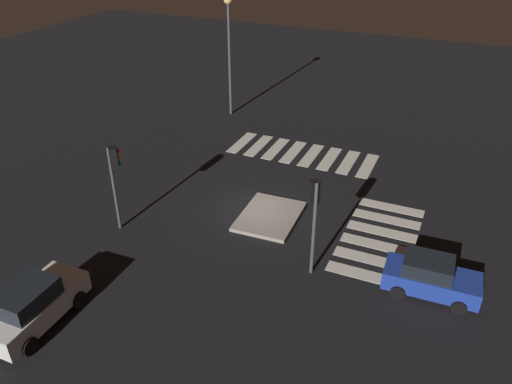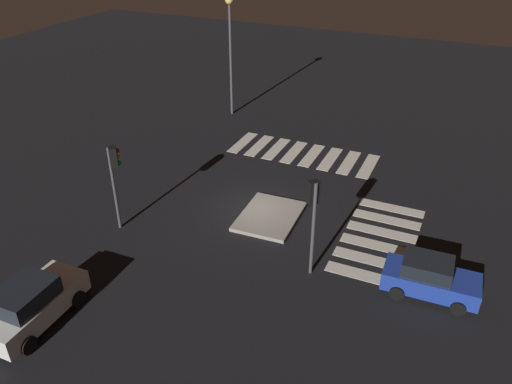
{
  "view_description": "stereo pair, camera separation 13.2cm",
  "coord_description": "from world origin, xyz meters",
  "px_view_note": "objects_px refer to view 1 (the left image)",
  "views": [
    {
      "loc": [
        -19.7,
        -8.68,
        13.48
      ],
      "look_at": [
        0.0,
        0.0,
        1.0
      ],
      "focal_mm": 35.69,
      "sensor_mm": 36.0,
      "label": 1
    },
    {
      "loc": [
        -19.65,
        -8.8,
        13.48
      ],
      "look_at": [
        0.0,
        0.0,
        1.0
      ],
      "focal_mm": 35.69,
      "sensor_mm": 36.0,
      "label": 2
    }
  ],
  "objects_px": {
    "car_blue": "(431,277)",
    "traffic_light_south": "(314,205)",
    "street_lamp": "(229,37)",
    "car_white": "(32,305)",
    "traffic_island": "(270,216)",
    "traffic_light_west": "(114,168)"
  },
  "relations": [
    {
      "from": "car_blue",
      "to": "traffic_light_south",
      "type": "bearing_deg",
      "value": -175.07
    },
    {
      "from": "street_lamp",
      "to": "car_white",
      "type": "bearing_deg",
      "value": -172.81
    },
    {
      "from": "traffic_island",
      "to": "street_lamp",
      "type": "xyz_separation_m",
      "value": [
        11.64,
        7.82,
        5.36
      ]
    },
    {
      "from": "car_white",
      "to": "traffic_light_south",
      "type": "xyz_separation_m",
      "value": [
        6.9,
        -8.15,
        2.34
      ]
    },
    {
      "from": "traffic_island",
      "to": "street_lamp",
      "type": "bearing_deg",
      "value": 33.91
    },
    {
      "from": "traffic_island",
      "to": "car_white",
      "type": "height_order",
      "value": "car_white"
    },
    {
      "from": "traffic_light_west",
      "to": "street_lamp",
      "type": "xyz_separation_m",
      "value": [
        15.17,
        1.81,
        2.31
      ]
    },
    {
      "from": "traffic_island",
      "to": "car_white",
      "type": "distance_m",
      "value": 11.21
    },
    {
      "from": "car_white",
      "to": "car_blue",
      "type": "xyz_separation_m",
      "value": [
        7.45,
        -12.86,
        -0.09
      ]
    },
    {
      "from": "traffic_island",
      "to": "traffic_light_south",
      "type": "height_order",
      "value": "traffic_light_south"
    },
    {
      "from": "car_blue",
      "to": "traffic_island",
      "type": "bearing_deg",
      "value": 160.45
    },
    {
      "from": "traffic_island",
      "to": "street_lamp",
      "type": "relative_size",
      "value": 0.46
    },
    {
      "from": "car_white",
      "to": "car_blue",
      "type": "relative_size",
      "value": 1.12
    },
    {
      "from": "traffic_island",
      "to": "car_blue",
      "type": "xyz_separation_m",
      "value": [
        -2.5,
        -7.76,
        0.69
      ]
    },
    {
      "from": "car_white",
      "to": "traffic_light_west",
      "type": "distance_m",
      "value": 6.86
    },
    {
      "from": "car_white",
      "to": "traffic_light_west",
      "type": "relative_size",
      "value": 1.0
    },
    {
      "from": "traffic_island",
      "to": "car_blue",
      "type": "relative_size",
      "value": 1.0
    },
    {
      "from": "car_blue",
      "to": "street_lamp",
      "type": "xyz_separation_m",
      "value": [
        14.14,
        15.58,
        4.67
      ]
    },
    {
      "from": "car_blue",
      "to": "street_lamp",
      "type": "relative_size",
      "value": 0.46
    },
    {
      "from": "traffic_light_west",
      "to": "street_lamp",
      "type": "bearing_deg",
      "value": 58.83
    },
    {
      "from": "car_blue",
      "to": "traffic_light_south",
      "type": "xyz_separation_m",
      "value": [
        -0.55,
        4.71,
        2.44
      ]
    },
    {
      "from": "car_blue",
      "to": "traffic_light_west",
      "type": "distance_m",
      "value": 14.0
    }
  ]
}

